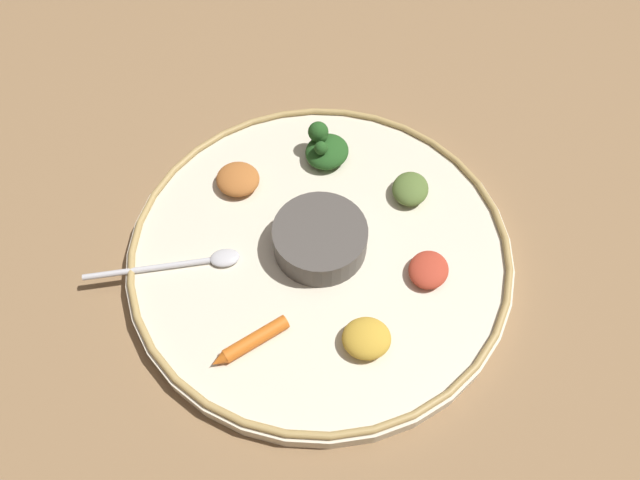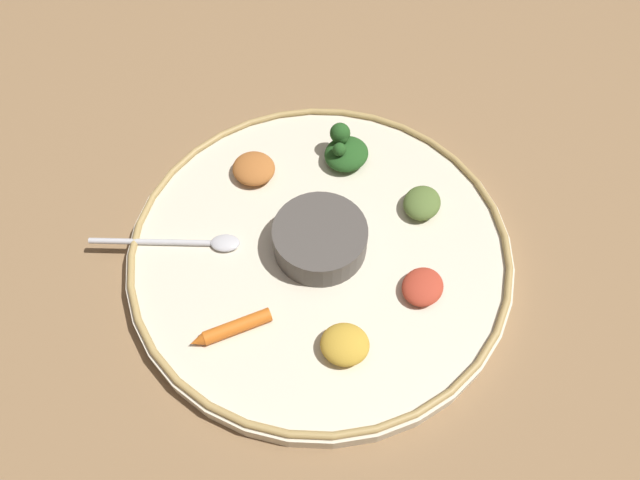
{
  "view_description": "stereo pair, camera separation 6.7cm",
  "coord_description": "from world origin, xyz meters",
  "px_view_note": "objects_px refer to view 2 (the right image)",
  "views": [
    {
      "loc": [
        0.06,
        -0.36,
        0.6
      ],
      "look_at": [
        0.0,
        0.0,
        0.04
      ],
      "focal_mm": 33.15,
      "sensor_mm": 36.0,
      "label": 1
    },
    {
      "loc": [
        0.12,
        -0.35,
        0.6
      ],
      "look_at": [
        0.0,
        0.0,
        0.04
      ],
      "focal_mm": 33.15,
      "sensor_mm": 36.0,
      "label": 2
    }
  ],
  "objects_px": {
    "spoon": "(189,242)",
    "carrot_near_spoon": "(232,328)",
    "center_bowl": "(320,238)",
    "greens_pile": "(345,150)"
  },
  "relations": [
    {
      "from": "spoon",
      "to": "carrot_near_spoon",
      "type": "bearing_deg",
      "value": -42.25
    },
    {
      "from": "spoon",
      "to": "greens_pile",
      "type": "distance_m",
      "value": 0.23
    },
    {
      "from": "greens_pile",
      "to": "carrot_near_spoon",
      "type": "bearing_deg",
      "value": -98.1
    },
    {
      "from": "carrot_near_spoon",
      "to": "spoon",
      "type": "bearing_deg",
      "value": 137.75
    },
    {
      "from": "center_bowl",
      "to": "greens_pile",
      "type": "bearing_deg",
      "value": 96.07
    },
    {
      "from": "spoon",
      "to": "greens_pile",
      "type": "relative_size",
      "value": 2.32
    },
    {
      "from": "greens_pile",
      "to": "carrot_near_spoon",
      "type": "relative_size",
      "value": 0.99
    },
    {
      "from": "spoon",
      "to": "carrot_near_spoon",
      "type": "height_order",
      "value": "carrot_near_spoon"
    },
    {
      "from": "center_bowl",
      "to": "carrot_near_spoon",
      "type": "relative_size",
      "value": 1.43
    },
    {
      "from": "center_bowl",
      "to": "carrot_near_spoon",
      "type": "bearing_deg",
      "value": -111.92
    }
  ]
}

